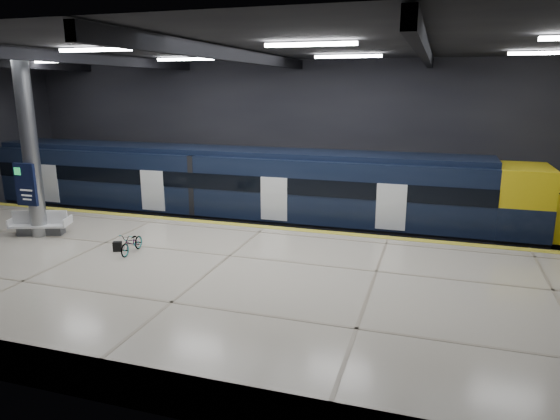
% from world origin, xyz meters
% --- Properties ---
extents(ground, '(30.00, 30.00, 0.00)m').
position_xyz_m(ground, '(0.00, 0.00, 0.00)').
color(ground, black).
rests_on(ground, ground).
extents(room_shell, '(30.10, 16.10, 8.05)m').
position_xyz_m(room_shell, '(-0.00, 0.00, 5.72)').
color(room_shell, black).
rests_on(room_shell, ground).
extents(platform, '(30.00, 11.00, 1.10)m').
position_xyz_m(platform, '(0.00, -2.50, 0.55)').
color(platform, '#B4AA98').
rests_on(platform, ground).
extents(safety_strip, '(30.00, 0.40, 0.01)m').
position_xyz_m(safety_strip, '(0.00, 2.75, 1.11)').
color(safety_strip, gold).
rests_on(safety_strip, platform).
extents(rails, '(30.00, 1.52, 0.16)m').
position_xyz_m(rails, '(0.00, 5.50, 0.08)').
color(rails, gray).
rests_on(rails, ground).
extents(train, '(29.40, 2.84, 3.79)m').
position_xyz_m(train, '(-1.26, 5.50, 2.06)').
color(train, black).
rests_on(train, ground).
extents(bench, '(2.35, 1.57, 0.96)m').
position_xyz_m(bench, '(-8.05, -0.88, 1.44)').
color(bench, '#595B60').
rests_on(bench, platform).
extents(bicycle, '(0.60, 1.44, 0.74)m').
position_xyz_m(bicycle, '(-3.36, -1.75, 1.47)').
color(bicycle, '#99999E').
rests_on(bicycle, platform).
extents(pannier_bag, '(0.35, 0.28, 0.35)m').
position_xyz_m(pannier_bag, '(-3.96, -1.75, 1.28)').
color(pannier_bag, black).
rests_on(pannier_bag, platform).
extents(info_column, '(0.90, 0.78, 6.90)m').
position_xyz_m(info_column, '(-8.00, -1.03, 4.46)').
color(info_column, '#9EA0A5').
rests_on(info_column, platform).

